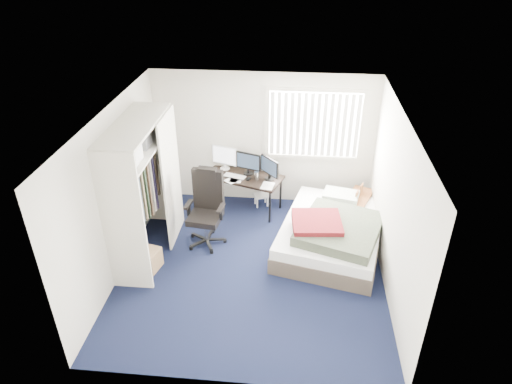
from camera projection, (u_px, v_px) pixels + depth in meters
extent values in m
plane|color=black|center=(252.00, 267.00, 7.15)|extent=(4.20, 4.20, 0.00)
plane|color=silver|center=(264.00, 140.00, 8.32)|extent=(4.00, 0.00, 4.00)
plane|color=silver|center=(231.00, 304.00, 4.71)|extent=(4.00, 0.00, 4.00)
plane|color=silver|center=(116.00, 192.00, 6.68)|extent=(0.00, 4.20, 4.20)
plane|color=silver|center=(394.00, 206.00, 6.35)|extent=(0.00, 4.20, 4.20)
plane|color=white|center=(251.00, 116.00, 5.89)|extent=(4.20, 4.20, 0.00)
cube|color=white|center=(314.00, 124.00, 8.05)|extent=(1.60, 0.02, 1.20)
cube|color=beige|center=(317.00, 90.00, 7.71)|extent=(1.72, 0.06, 0.06)
cube|color=beige|center=(312.00, 157.00, 8.35)|extent=(1.72, 0.06, 0.06)
cube|color=white|center=(314.00, 125.00, 8.00)|extent=(1.60, 0.04, 1.16)
cube|color=beige|center=(123.00, 225.00, 6.22)|extent=(0.60, 0.04, 2.20)
cube|color=beige|center=(160.00, 165.00, 7.76)|extent=(0.60, 0.04, 2.20)
cube|color=beige|center=(134.00, 125.00, 6.43)|extent=(0.60, 1.80, 0.04)
cube|color=beige|center=(137.00, 149.00, 6.63)|extent=(0.56, 1.74, 0.03)
cylinder|color=silver|center=(139.00, 156.00, 6.69)|extent=(0.03, 1.72, 0.03)
cube|color=#26262B|center=(140.00, 186.00, 6.83)|extent=(0.38, 1.10, 0.90)
cube|color=beige|center=(172.00, 179.00, 7.35)|extent=(0.03, 0.90, 2.20)
cube|color=white|center=(126.00, 154.00, 6.17)|extent=(0.38, 0.30, 0.24)
cube|color=gray|center=(137.00, 140.00, 6.61)|extent=(0.34, 0.28, 0.22)
cube|color=black|center=(244.00, 177.00, 8.33)|extent=(1.51, 1.05, 0.04)
cylinder|color=black|center=(208.00, 192.00, 8.51)|extent=(0.04, 0.04, 0.64)
cylinder|color=black|center=(221.00, 180.00, 8.93)|extent=(0.04, 0.04, 0.64)
cylinder|color=black|center=(270.00, 207.00, 8.07)|extent=(0.04, 0.04, 0.64)
cylinder|color=black|center=(281.00, 193.00, 8.48)|extent=(0.04, 0.04, 0.64)
cube|color=white|center=(224.00, 155.00, 8.42)|extent=(0.48, 0.19, 0.36)
cube|color=white|center=(224.00, 155.00, 8.42)|extent=(0.43, 0.15, 0.31)
cube|color=black|center=(248.00, 161.00, 8.26)|extent=(0.46, 0.18, 0.32)
cube|color=#1E2838|center=(248.00, 161.00, 8.26)|extent=(0.41, 0.14, 0.27)
cube|color=black|center=(270.00, 166.00, 8.08)|extent=(0.46, 0.18, 0.32)
cube|color=#1E2838|center=(270.00, 166.00, 8.08)|extent=(0.41, 0.14, 0.27)
cube|color=white|center=(235.00, 176.00, 8.29)|extent=(0.42, 0.26, 0.02)
cube|color=black|center=(248.00, 179.00, 8.19)|extent=(0.09, 0.11, 0.02)
cylinder|color=silver|center=(257.00, 176.00, 8.14)|extent=(0.08, 0.08, 0.16)
cube|color=white|center=(244.00, 176.00, 8.32)|extent=(0.37, 0.36, 0.00)
cube|color=black|center=(207.00, 240.00, 7.67)|extent=(0.68, 0.68, 0.12)
cylinder|color=silver|center=(206.00, 229.00, 7.56)|extent=(0.06, 0.06, 0.41)
cube|color=black|center=(205.00, 217.00, 7.44)|extent=(0.57, 0.57, 0.10)
cube|color=black|center=(208.00, 189.00, 7.43)|extent=(0.52, 0.17, 0.71)
cube|color=black|center=(207.00, 172.00, 7.28)|extent=(0.32, 0.16, 0.16)
cube|color=black|center=(188.00, 204.00, 7.39)|extent=(0.11, 0.29, 0.04)
cube|color=black|center=(221.00, 208.00, 7.28)|extent=(0.11, 0.29, 0.04)
cube|color=white|center=(261.00, 195.00, 8.63)|extent=(0.34, 0.31, 0.03)
cylinder|color=white|center=(257.00, 203.00, 8.60)|extent=(0.03, 0.03, 0.20)
cylinder|color=white|center=(255.00, 199.00, 8.73)|extent=(0.03, 0.03, 0.20)
cylinder|color=white|center=(268.00, 202.00, 8.65)|extent=(0.03, 0.03, 0.20)
cylinder|color=white|center=(265.00, 198.00, 8.77)|extent=(0.03, 0.03, 0.20)
cube|color=brown|center=(359.00, 197.00, 8.07)|extent=(0.61, 0.80, 0.04)
cube|color=brown|center=(344.00, 215.00, 8.01)|extent=(0.05, 0.05, 0.45)
cube|color=brown|center=(355.00, 199.00, 8.50)|extent=(0.05, 0.05, 0.45)
cube|color=brown|center=(360.00, 219.00, 7.90)|extent=(0.05, 0.05, 0.45)
cube|color=brown|center=(370.00, 202.00, 8.39)|extent=(0.05, 0.05, 0.45)
cube|color=brown|center=(357.00, 196.00, 7.90)|extent=(0.07, 0.14, 0.18)
cube|color=brown|center=(361.00, 189.00, 8.10)|extent=(0.07, 0.14, 0.18)
cube|color=#443A31|center=(331.00, 238.00, 7.57)|extent=(2.00, 2.39, 0.27)
cube|color=white|center=(332.00, 228.00, 7.46)|extent=(1.95, 2.34, 0.19)
cube|color=silver|center=(341.00, 196.00, 8.01)|extent=(0.68, 0.53, 0.14)
cube|color=#333A2B|center=(340.00, 229.00, 7.13)|extent=(1.53, 1.61, 0.18)
cube|color=#4E0D14|center=(317.00, 224.00, 7.11)|extent=(0.81, 0.76, 0.16)
cube|color=tan|center=(145.00, 258.00, 7.07)|extent=(0.50, 0.42, 0.33)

